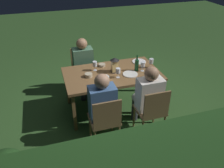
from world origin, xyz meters
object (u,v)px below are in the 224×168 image
chair_side_right_b (105,120)px  wine_glass_d (118,71)px  green_bottle_on_table (137,65)px  wine_glass_a (95,64)px  plate_a (139,62)px  bowl_bread (89,75)px  bowl_salad (102,65)px  bowl_olives (105,78)px  person_in_blue (101,103)px  person_in_cream (147,95)px  dining_table (112,76)px  chair_side_left_b (82,68)px  chair_side_right_a (152,110)px  wine_glass_b (151,61)px  plate_b (130,74)px  person_in_green (84,65)px  lantern_centerpiece (115,64)px  wine_glass_c (143,65)px

chair_side_right_b → wine_glass_d: (-0.41, -0.68, 0.37)m
green_bottle_on_table → wine_glass_a: bearing=-17.8°
plate_a → wine_glass_d: bearing=38.2°
bowl_bread → bowl_salad: (-0.31, -0.32, -0.01)m
bowl_olives → person_in_blue: bearing=68.2°
green_bottle_on_table → plate_a: (-0.18, -0.31, -0.10)m
plate_a → bowl_olives: (0.78, 0.43, 0.02)m
person_in_cream → wine_glass_a: (0.62, -0.84, 0.22)m
dining_table → chair_side_left_b: (0.37, -0.86, -0.20)m
dining_table → chair_side_right_b: (0.37, 0.86, -0.20)m
chair_side_right_a → bowl_salad: chair_side_right_a is taller
dining_table → bowl_salad: 0.33m
wine_glass_b → plate_a: size_ratio=0.66×
green_bottle_on_table → wine_glass_a: size_ratio=1.72×
bowl_olives → plate_b: bearing=-177.1°
person_in_green → bowl_salad: (-0.27, 0.36, 0.13)m
person_in_green → bowl_salad: person_in_green is taller
chair_side_left_b → plate_b: chair_side_left_b is taller
bowl_bread → lantern_centerpiece: bearing=-175.0°
chair_side_right_b → wine_glass_c: size_ratio=5.15×
plate_a → plate_b: (0.33, 0.41, 0.00)m
person_in_cream → wine_glass_d: person_in_cream is taller
dining_table → wine_glass_a: wine_glass_a is taller
person_in_green → bowl_bread: (0.04, 0.68, 0.14)m
person_in_blue → wine_glass_c: (-0.89, -0.58, 0.22)m
chair_side_right_b → wine_glass_c: wine_glass_c is taller
wine_glass_a → bowl_salad: 0.22m
chair_side_left_b → chair_side_right_a: same height
chair_side_left_b → wine_glass_b: size_ratio=5.15×
chair_side_left_b → person_in_blue: 1.53m
lantern_centerpiece → green_bottle_on_table: bearing=169.6°
dining_table → chair_side_right_a: chair_side_right_a is taller
bowl_olives → plate_a: bearing=-151.0°
person_in_green → person_in_blue: 1.32m
bowl_bread → bowl_olives: bearing=147.0°
plate_b → bowl_olives: bowl_olives is taller
wine_glass_b → bowl_salad: size_ratio=1.38×
plate_b → chair_side_right_a: bearing=97.2°
chair_side_right_b → chair_side_right_a: size_ratio=1.00×
wine_glass_a → wine_glass_d: same height
person_in_blue → lantern_centerpiece: size_ratio=4.34×
person_in_green → green_bottle_on_table: (-0.80, 0.70, 0.21)m
wine_glass_c → green_bottle_on_table: bearing=-24.8°
person_in_cream → plate_b: person_in_cream is taller
green_bottle_on_table → wine_glass_d: size_ratio=1.72×
chair_side_right_a → bowl_salad: 1.28m
green_bottle_on_table → wine_glass_c: (-0.09, 0.04, 0.01)m
wine_glass_b → wine_glass_d: 0.70m
bowl_olives → bowl_salad: size_ratio=1.13×
dining_table → lantern_centerpiece: (-0.05, -0.03, 0.20)m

